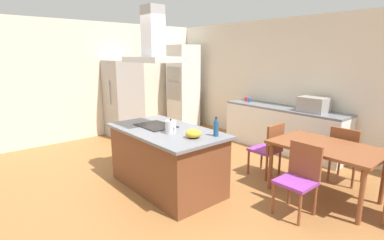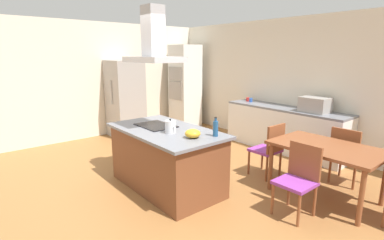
{
  "view_description": "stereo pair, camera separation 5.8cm",
  "coord_description": "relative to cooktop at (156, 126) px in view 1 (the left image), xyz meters",
  "views": [
    {
      "loc": [
        3.38,
        -2.37,
        1.97
      ],
      "look_at": [
        0.12,
        0.4,
        1.0
      ],
      "focal_mm": 27.43,
      "sensor_mm": 36.0,
      "label": 1
    },
    {
      "loc": [
        3.42,
        -2.33,
        1.97
      ],
      "look_at": [
        0.12,
        0.4,
        1.0
      ],
      "focal_mm": 27.43,
      "sensor_mm": 36.0,
      "label": 2
    }
  ],
  "objects": [
    {
      "name": "back_counter",
      "position": [
        0.37,
        2.88,
        -0.46
      ],
      "size": [
        2.58,
        0.62,
        0.9
      ],
      "color": "silver",
      "rests_on": "ground"
    },
    {
      "name": "dining_table",
      "position": [
        1.93,
        1.5,
        -0.24
      ],
      "size": [
        1.4,
        0.9,
        0.75
      ],
      "color": "brown",
      "rests_on": "ground"
    },
    {
      "name": "cooktop",
      "position": [
        0.0,
        0.0,
        0.0
      ],
      "size": [
        0.6,
        0.44,
        0.01
      ],
      "primitive_type": "cube",
      "color": "black",
      "rests_on": "kitchen_island"
    },
    {
      "name": "coffee_mug_red",
      "position": [
        -0.65,
        2.92,
        0.04
      ],
      "size": [
        0.08,
        0.08,
        0.09
      ],
      "primitive_type": "cylinder",
      "color": "red",
      "rests_on": "back_counter"
    },
    {
      "name": "wall_back",
      "position": [
        0.26,
        3.25,
        0.44
      ],
      "size": [
        7.2,
        0.1,
        2.7
      ],
      "primitive_type": "cube",
      "color": "beige",
      "rests_on": "ground"
    },
    {
      "name": "olive_oil_bottle",
      "position": [
        0.99,
        0.3,
        0.1
      ],
      "size": [
        0.07,
        0.07,
        0.26
      ],
      "color": "navy",
      "rests_on": "kitchen_island"
    },
    {
      "name": "mixing_bowl",
      "position": [
        0.85,
        0.02,
        0.05
      ],
      "size": [
        0.21,
        0.21,
        0.11
      ],
      "primitive_type": "ellipsoid",
      "color": "gold",
      "rests_on": "kitchen_island"
    },
    {
      "name": "chair_facing_back_wall",
      "position": [
        1.93,
        2.17,
        -0.4
      ],
      "size": [
        0.42,
        0.42,
        0.89
      ],
      "color": "purple",
      "rests_on": "ground"
    },
    {
      "name": "tea_kettle",
      "position": [
        0.48,
        -0.07,
        0.08
      ],
      "size": [
        0.2,
        0.15,
        0.2
      ],
      "color": "silver",
      "rests_on": "kitchen_island"
    },
    {
      "name": "chair_facing_island",
      "position": [
        1.93,
        0.84,
        -0.4
      ],
      "size": [
        0.42,
        0.42,
        0.89
      ],
      "color": "purple",
      "rests_on": "ground"
    },
    {
      "name": "ground",
      "position": [
        0.26,
        1.5,
        -0.91
      ],
      "size": [
        16.0,
        16.0,
        0.0
      ],
      "primitive_type": "plane",
      "color": "#936033"
    },
    {
      "name": "wall_left",
      "position": [
        -3.19,
        1.0,
        0.44
      ],
      "size": [
        0.1,
        8.8,
        2.7
      ],
      "primitive_type": "cube",
      "color": "beige",
      "rests_on": "ground"
    },
    {
      "name": "wall_oven_stack",
      "position": [
        -2.64,
        2.65,
        0.2
      ],
      "size": [
        0.7,
        0.66,
        2.2
      ],
      "color": "silver",
      "rests_on": "ground"
    },
    {
      "name": "kitchen_island",
      "position": [
        0.26,
        0.0,
        -0.45
      ],
      "size": [
        1.83,
        1.02,
        0.9
      ],
      "color": "brown",
      "rests_on": "ground"
    },
    {
      "name": "countertop_microwave",
      "position": [
        0.99,
        2.88,
        0.13
      ],
      "size": [
        0.5,
        0.38,
        0.28
      ],
      "primitive_type": "cube",
      "color": "#9E9993",
      "rests_on": "back_counter"
    },
    {
      "name": "range_hood",
      "position": [
        0.0,
        0.0,
        1.2
      ],
      "size": [
        0.9,
        0.55,
        0.78
      ],
      "color": "#ADADB2"
    },
    {
      "name": "coffee_mug_blue",
      "position": [
        -0.53,
        2.88,
        0.04
      ],
      "size": [
        0.08,
        0.08,
        0.09
      ],
      "primitive_type": "cylinder",
      "color": "#2D56B2",
      "rests_on": "back_counter"
    },
    {
      "name": "chair_at_left_end",
      "position": [
        1.01,
        1.5,
        -0.4
      ],
      "size": [
        0.42,
        0.42,
        0.89
      ],
      "color": "purple",
      "rests_on": "ground"
    },
    {
      "name": "refrigerator",
      "position": [
        -2.72,
        0.88,
        0.0
      ],
      "size": [
        0.8,
        0.73,
        1.82
      ],
      "color": "#9E9993",
      "rests_on": "ground"
    }
  ]
}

